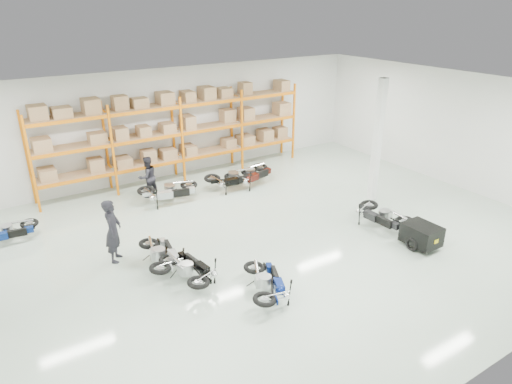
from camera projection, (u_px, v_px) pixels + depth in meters
room at (266, 172)px, 13.48m from camera, size 18.00×18.00×18.00m
pallet_rack at (177, 126)px, 18.48m from camera, size 11.28×0.98×3.62m
structural_column at (377, 141)px, 16.46m from camera, size 0.25×0.25×4.50m
moto_blue_centre at (267, 279)px, 11.41m from camera, size 1.43×1.89×1.10m
moto_silver_left at (162, 251)px, 12.66m from camera, size 1.11×1.84×1.12m
moto_black_far_left at (190, 265)px, 12.00m from camera, size 1.07×1.80×1.10m
moto_touring_right at (382, 212)px, 14.93m from camera, size 0.94×1.83×1.17m
trailer at (421, 235)px, 13.74m from camera, size 0.92×1.74×0.73m
moto_back_a at (5, 228)px, 13.99m from camera, size 1.70×0.97×1.05m
moto_back_b at (169, 187)px, 16.79m from camera, size 2.08×1.32×1.25m
moto_back_c at (233, 175)px, 18.02m from camera, size 2.02×1.17×1.25m
moto_back_d at (251, 171)px, 18.41m from camera, size 2.06×1.33×1.23m
person_left at (113, 231)px, 12.87m from camera, size 0.73×0.82×1.89m
person_back at (148, 177)px, 17.21m from camera, size 0.90×0.77×1.59m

